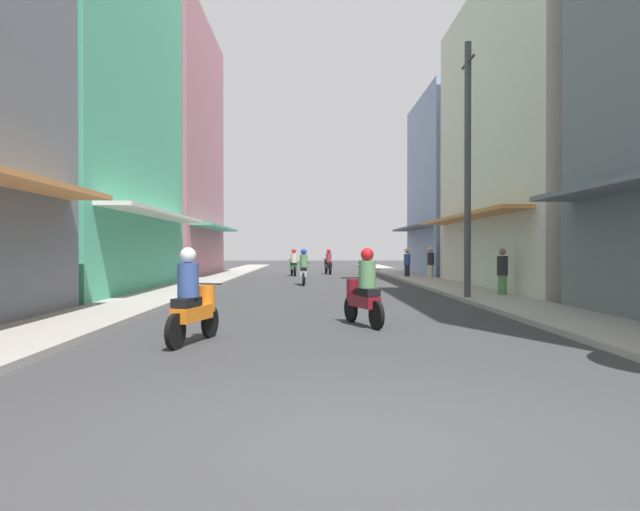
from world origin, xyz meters
TOP-DOWN VIEW (x-y plane):
  - ground_plane at (0.00, 20.75)m, footprint 108.88×108.88m
  - sidewalk_left at (-5.16, 20.75)m, footprint 2.07×57.49m
  - sidewalk_right at (5.16, 20.75)m, footprint 2.07×57.49m
  - building_left_mid at (-9.19, 16.04)m, footprint 7.05×11.54m
  - building_left_far at (-9.19, 28.50)m, footprint 7.05×11.67m
  - building_right_mid at (9.19, 17.50)m, footprint 7.05×12.72m
  - building_right_far at (9.19, 29.24)m, footprint 7.05×8.78m
  - motorbike_black at (0.81, 30.95)m, footprint 0.59×1.80m
  - motorbike_silver at (-0.60, 20.18)m, footprint 0.55×1.81m
  - motorbike_orange at (-2.27, 4.79)m, footprint 0.68×1.77m
  - motorbike_maroon at (0.73, 6.90)m, footprint 0.76×1.74m
  - motorbike_green at (-1.30, 28.79)m, footprint 0.59×1.80m
  - motorbike_red at (1.45, 12.87)m, footprint 0.55×1.81m
  - pedestrian_midway at (5.81, 24.31)m, footprint 0.44×0.44m
  - pedestrian_crossing at (5.74, 13.34)m, footprint 0.34×0.34m
  - pedestrian_foreground at (4.82, 25.57)m, footprint 0.44×0.44m
  - utility_pole at (4.38, 12.42)m, footprint 0.20×1.20m

SIDE VIEW (x-z plane):
  - ground_plane at x=0.00m, z-range 0.00..0.00m
  - sidewalk_left at x=-5.16m, z-range 0.00..0.12m
  - sidewalk_right at x=5.16m, z-range 0.00..0.12m
  - motorbike_black at x=0.81m, z-range -0.09..1.49m
  - motorbike_silver at x=-0.60m, z-range -0.09..1.49m
  - motorbike_orange at x=-2.27m, z-range -0.09..1.49m
  - motorbike_maroon at x=0.73m, z-range -0.09..1.49m
  - motorbike_green at x=-1.30m, z-range -0.09..1.49m
  - motorbike_red at x=1.45m, z-range -0.09..1.49m
  - pedestrian_crossing at x=5.74m, z-range 0.00..1.58m
  - pedestrian_foreground at x=4.82m, z-range 0.10..1.73m
  - pedestrian_midway at x=5.81m, z-range 0.11..1.82m
  - utility_pole at x=4.38m, z-range 0.08..7.82m
  - building_right_far at x=9.19m, z-range 0.00..10.56m
  - building_right_mid at x=9.19m, z-range -0.01..11.95m
  - building_left_far at x=-9.19m, z-range -0.01..14.71m
  - building_left_mid at x=-9.19m, z-range -0.01..17.96m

